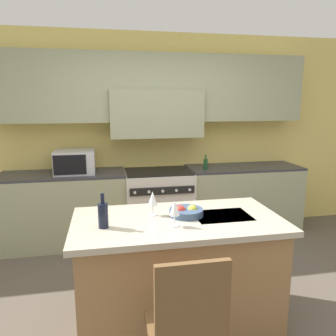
% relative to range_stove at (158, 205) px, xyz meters
% --- Properties ---
extents(ground_plane, '(10.00, 10.00, 0.00)m').
position_rel_range_stove_xyz_m(ground_plane, '(-0.00, -1.77, -0.46)').
color(ground_plane, brown).
extents(back_cabinetry, '(10.00, 0.46, 2.70)m').
position_rel_range_stove_xyz_m(back_cabinetry, '(-0.00, 0.26, 1.15)').
color(back_cabinetry, '#DBC166').
rests_on(back_cabinetry, ground_plane).
extents(back_counter, '(3.95, 0.62, 0.93)m').
position_rel_range_stove_xyz_m(back_counter, '(-0.00, 0.02, 0.01)').
color(back_counter, gray).
rests_on(back_counter, ground_plane).
extents(range_stove, '(0.86, 0.70, 0.92)m').
position_rel_range_stove_xyz_m(range_stove, '(0.00, 0.00, 0.00)').
color(range_stove, beige).
rests_on(range_stove, ground_plane).
extents(microwave, '(0.48, 0.42, 0.29)m').
position_rel_range_stove_xyz_m(microwave, '(-1.04, 0.02, 0.61)').
color(microwave, '#B7B7BC').
rests_on(microwave, back_counter).
extents(kitchen_island, '(1.62, 0.85, 0.92)m').
position_rel_range_stove_xyz_m(kitchen_island, '(-0.13, -1.77, 0.00)').
color(kitchen_island, olive).
rests_on(kitchen_island, ground_plane).
extents(island_chair, '(0.42, 0.40, 1.02)m').
position_rel_range_stove_xyz_m(island_chair, '(-0.25, -2.56, 0.11)').
color(island_chair, brown).
rests_on(island_chair, ground_plane).
extents(wine_bottle, '(0.07, 0.07, 0.26)m').
position_rel_range_stove_xyz_m(wine_bottle, '(-0.70, -1.85, 0.55)').
color(wine_bottle, black).
rests_on(wine_bottle, kitchen_island).
extents(wine_glass_near, '(0.07, 0.07, 0.20)m').
position_rel_range_stove_xyz_m(wine_glass_near, '(-0.19, -1.92, 0.59)').
color(wine_glass_near, white).
rests_on(wine_glass_near, kitchen_island).
extents(wine_glass_far, '(0.07, 0.07, 0.20)m').
position_rel_range_stove_xyz_m(wine_glass_far, '(-0.31, -1.65, 0.59)').
color(wine_glass_far, white).
rests_on(wine_glass_far, kitchen_island).
extents(fruit_bowl, '(0.27, 0.27, 0.09)m').
position_rel_range_stove_xyz_m(fruit_bowl, '(-0.05, -1.71, 0.49)').
color(fruit_bowl, '#384C6B').
rests_on(fruit_bowl, kitchen_island).
extents(oil_bottle_on_counter, '(0.05, 0.05, 0.19)m').
position_rel_range_stove_xyz_m(oil_bottle_on_counter, '(0.63, -0.06, 0.54)').
color(oil_bottle_on_counter, '#194723').
rests_on(oil_bottle_on_counter, back_counter).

